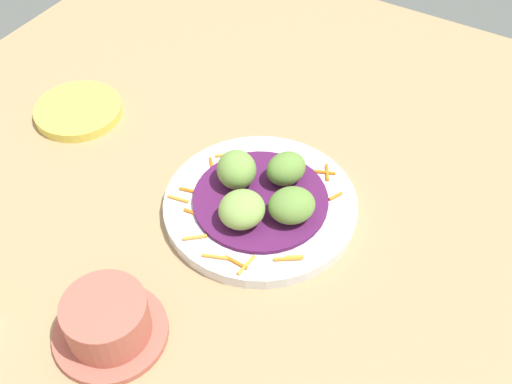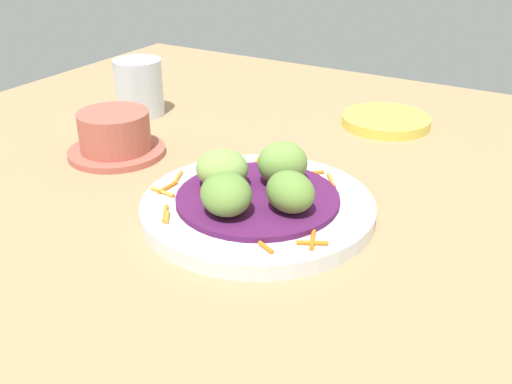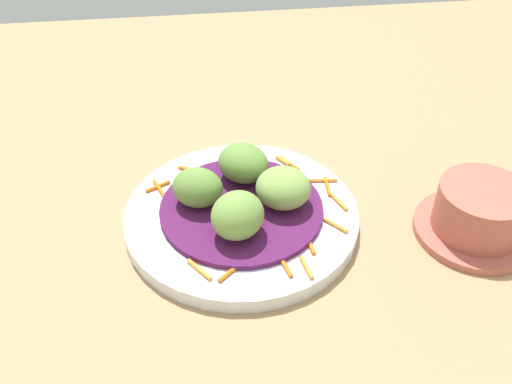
{
  "view_description": "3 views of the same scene",
  "coord_description": "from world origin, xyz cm",
  "px_view_note": "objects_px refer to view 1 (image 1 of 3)",
  "views": [
    {
      "loc": [
        25.94,
        -42.42,
        60.03
      ],
      "look_at": [
        0.05,
        0.9,
        6.23
      ],
      "focal_mm": 44.48,
      "sensor_mm": 36.0,
      "label": 1
    },
    {
      "loc": [
        45.88,
        28.81,
        31.22
      ],
      "look_at": [
        1.54,
        2.74,
        5.38
      ],
      "focal_mm": 42.07,
      "sensor_mm": 36.0,
      "label": 2
    },
    {
      "loc": [
        -42.94,
        6.09,
        41.36
      ],
      "look_at": [
        1.27,
        0.39,
        4.81
      ],
      "focal_mm": 40.04,
      "sensor_mm": 36.0,
      "label": 3
    }
  ],
  "objects_px": {
    "guac_scoop_left": "(286,169)",
    "guac_scoop_back": "(292,205)",
    "guac_scoop_center": "(237,170)",
    "terracotta_bowl": "(108,322)",
    "side_plate_small": "(78,111)",
    "main_plate": "(263,207)",
    "guac_scoop_right": "(239,208)"
  },
  "relations": [
    {
      "from": "guac_scoop_left",
      "to": "guac_scoop_right",
      "type": "height_order",
      "value": "same"
    },
    {
      "from": "guac_scoop_left",
      "to": "side_plate_small",
      "type": "relative_size",
      "value": 0.42
    },
    {
      "from": "main_plate",
      "to": "guac_scoop_back",
      "type": "height_order",
      "value": "guac_scoop_back"
    },
    {
      "from": "guac_scoop_left",
      "to": "guac_scoop_center",
      "type": "relative_size",
      "value": 0.98
    },
    {
      "from": "main_plate",
      "to": "guac_scoop_right",
      "type": "relative_size",
      "value": 4.29
    },
    {
      "from": "main_plate",
      "to": "terracotta_bowl",
      "type": "height_order",
      "value": "terracotta_bowl"
    },
    {
      "from": "guac_scoop_center",
      "to": "terracotta_bowl",
      "type": "xyz_separation_m",
      "value": [
        -0.01,
        -0.24,
        -0.02
      ]
    },
    {
      "from": "main_plate",
      "to": "guac_scoop_back",
      "type": "distance_m",
      "value": 0.05
    },
    {
      "from": "guac_scoop_center",
      "to": "guac_scoop_back",
      "type": "distance_m",
      "value": 0.08
    },
    {
      "from": "guac_scoop_center",
      "to": "main_plate",
      "type": "bearing_deg",
      "value": -9.82
    },
    {
      "from": "guac_scoop_left",
      "to": "guac_scoop_back",
      "type": "distance_m",
      "value": 0.06
    },
    {
      "from": "main_plate",
      "to": "side_plate_small",
      "type": "xyz_separation_m",
      "value": [
        -0.32,
        0.02,
        -0.0
      ]
    },
    {
      "from": "main_plate",
      "to": "side_plate_small",
      "type": "bearing_deg",
      "value": 175.73
    },
    {
      "from": "guac_scoop_center",
      "to": "side_plate_small",
      "type": "height_order",
      "value": "guac_scoop_center"
    },
    {
      "from": "guac_scoop_left",
      "to": "guac_scoop_back",
      "type": "height_order",
      "value": "same"
    },
    {
      "from": "main_plate",
      "to": "terracotta_bowl",
      "type": "distance_m",
      "value": 0.23
    },
    {
      "from": "main_plate",
      "to": "side_plate_small",
      "type": "distance_m",
      "value": 0.32
    },
    {
      "from": "guac_scoop_center",
      "to": "terracotta_bowl",
      "type": "relative_size",
      "value": 0.43
    },
    {
      "from": "guac_scoop_back",
      "to": "side_plate_small",
      "type": "xyz_separation_m",
      "value": [
        -0.36,
        0.03,
        -0.03
      ]
    },
    {
      "from": "guac_scoop_back",
      "to": "side_plate_small",
      "type": "relative_size",
      "value": 0.45
    },
    {
      "from": "guac_scoop_left",
      "to": "guac_scoop_back",
      "type": "xyz_separation_m",
      "value": [
        0.03,
        -0.05,
        0.0
      ]
    },
    {
      "from": "side_plate_small",
      "to": "terracotta_bowl",
      "type": "height_order",
      "value": "terracotta_bowl"
    },
    {
      "from": "guac_scoop_center",
      "to": "guac_scoop_right",
      "type": "height_order",
      "value": "guac_scoop_center"
    },
    {
      "from": "side_plate_small",
      "to": "guac_scoop_right",
      "type": "bearing_deg",
      "value": -11.95
    },
    {
      "from": "guac_scoop_center",
      "to": "side_plate_small",
      "type": "distance_m",
      "value": 0.28
    },
    {
      "from": "guac_scoop_left",
      "to": "guac_scoop_center",
      "type": "height_order",
      "value": "guac_scoop_center"
    },
    {
      "from": "guac_scoop_left",
      "to": "guac_scoop_right",
      "type": "bearing_deg",
      "value": -99.82
    },
    {
      "from": "guac_scoop_right",
      "to": "side_plate_small",
      "type": "bearing_deg",
      "value": 168.05
    },
    {
      "from": "main_plate",
      "to": "guac_scoop_left",
      "type": "relative_size",
      "value": 4.64
    },
    {
      "from": "main_plate",
      "to": "guac_scoop_back",
      "type": "relative_size",
      "value": 4.29
    },
    {
      "from": "guac_scoop_left",
      "to": "guac_scoop_center",
      "type": "bearing_deg",
      "value": -144.82
    },
    {
      "from": "guac_scoop_left",
      "to": "guac_scoop_center",
      "type": "xyz_separation_m",
      "value": [
        -0.05,
        -0.03,
        0.0
      ]
    }
  ]
}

